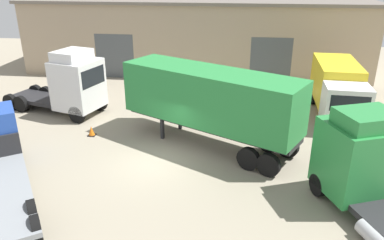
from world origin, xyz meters
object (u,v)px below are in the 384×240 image
at_px(tractor_unit_white, 72,85).
at_px(traffic_cone, 92,131).
at_px(box_truck_white, 337,87).
at_px(container_trailer_green, 211,99).
at_px(tractor_unit_green, 365,165).

distance_m(tractor_unit_white, traffic_cone, 4.19).
bearing_deg(box_truck_white, traffic_cone, -67.35).
bearing_deg(traffic_cone, box_truck_white, 19.46).
bearing_deg(container_trailer_green, traffic_cone, 24.95).
xyz_separation_m(tractor_unit_white, traffic_cone, (2.28, -3.09, -1.66)).
bearing_deg(tractor_unit_green, tractor_unit_white, 40.34).
relative_size(tractor_unit_green, box_truck_white, 0.94).
relative_size(tractor_unit_white, container_trailer_green, 0.74).
bearing_deg(container_trailer_green, tractor_unit_white, 6.85).
xyz_separation_m(tractor_unit_white, container_trailer_green, (8.86, -3.47, 0.64)).
xyz_separation_m(container_trailer_green, box_truck_white, (7.42, 5.32, -0.74)).
xyz_separation_m(tractor_unit_green, box_truck_white, (1.28, 9.97, -0.00)).
bearing_deg(box_truck_white, tractor_unit_white, -80.32).
distance_m(box_truck_white, traffic_cone, 14.92).
height_order(tractor_unit_green, box_truck_white, tractor_unit_green).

